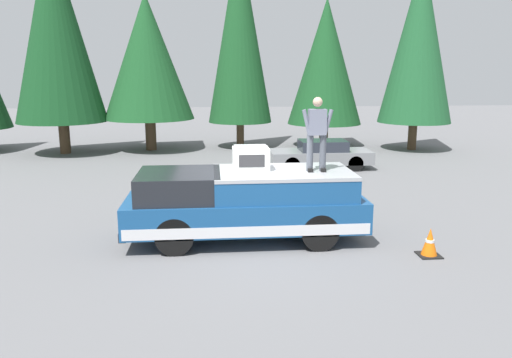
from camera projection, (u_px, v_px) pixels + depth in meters
The scene contains 11 objects.
ground_plane at pixel (251, 243), 11.49m from camera, with size 90.00×90.00×0.00m, color slate.
pickup_truck at pixel (245, 204), 11.58m from camera, with size 2.01×5.54×1.65m.
compressor_unit at pixel (251, 158), 11.54m from camera, with size 0.65×0.84×0.56m.
person_on_truck_bed at pixel (317, 132), 11.24m from camera, with size 0.29×0.72×1.69m.
parked_car_grey at pixel (321, 154), 20.24m from camera, with size 1.64×4.10×1.16m.
traffic_cone at pixel (430, 243), 10.65m from camera, with size 0.47×0.47×0.62m.
conifer_far_left at pixel (419, 41), 24.13m from camera, with size 3.59×3.59×9.37m.
conifer_left at pixel (326, 62), 25.58m from camera, with size 3.85×3.85×7.57m.
conifer_center_left at pixel (240, 30), 24.80m from camera, with size 3.25×3.25×10.55m.
conifer_center_right at pixel (147, 57), 24.20m from camera, with size 4.43×4.43×7.61m.
conifer_right at pixel (56, 28), 22.86m from camera, with size 4.19×4.19×10.19m.
Camera 1 is at (-10.87, 0.87, 3.90)m, focal length 34.77 mm.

